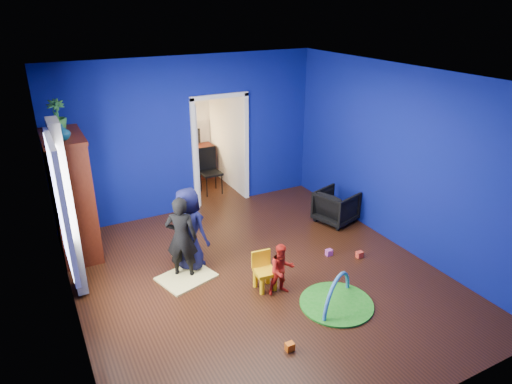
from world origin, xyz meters
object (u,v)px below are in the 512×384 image
toddler_red (282,270)px  study_desk (195,163)px  child_navy (189,229)px  armchair (336,206)px  kid_chair (265,273)px  child_black (182,238)px  play_mat (336,304)px  tv_armoire (72,196)px  folding_chair (211,172)px  vase (62,132)px  hopper_ball (182,249)px  crt_tv (74,193)px

toddler_red → study_desk: toddler_red is taller
toddler_red → child_navy: bearing=133.4°
armchair → kid_chair: armchair is taller
child_black → play_mat: bearing=165.3°
child_black → kid_chair: (0.90, -0.86, -0.38)m
tv_armoire → folding_chair: tv_armoire is taller
tv_armoire → play_mat: bearing=-47.3°
vase → kid_chair: 3.46m
kid_chair → toddler_red: bearing=-46.4°
hopper_ball → tv_armoire: bearing=143.6°
child_black → kid_chair: child_black is taller
vase → crt_tv: (0.04, 0.30, -1.05)m
armchair → study_desk: (-1.50, 3.27, 0.07)m
child_black → tv_armoire: size_ratio=0.64×
child_navy → study_desk: child_navy is taller
child_navy → kid_chair: (0.73, -1.03, -0.40)m
child_black → crt_tv: bearing=-18.2°
child_navy → study_desk: bearing=-53.4°
study_desk → toddler_red: bearing=-96.2°
armchair → hopper_ball: armchair is taller
folding_chair → child_black: bearing=-120.1°
toddler_red → kid_chair: size_ratio=1.51×
toddler_red → armchair: bearing=43.5°
armchair → hopper_ball: bearing=72.5°
play_mat → hopper_ball: bearing=125.3°
hopper_ball → play_mat: size_ratio=0.37×
vase → child_navy: bearing=-34.1°
child_navy → folding_chair: bearing=-60.4°
child_navy → toddler_red: (0.88, -1.23, -0.27)m
kid_chair → folding_chair: (0.66, 3.56, 0.21)m
kid_chair → study_desk: 4.57m
hopper_ball → study_desk: bearing=66.0°
toddler_red → play_mat: 0.86m
crt_tv → folding_chair: crt_tv is taller
play_mat → child_navy: bearing=127.9°
child_navy → folding_chair: (1.39, 2.53, -0.19)m
hopper_ball → toddler_red: bearing=-57.7°
vase → toddler_red: bearing=-43.5°
kid_chair → study_desk: size_ratio=0.57×
armchair → folding_chair: size_ratio=0.72×
armchair → child_black: (-3.06, -0.39, 0.33)m
toddler_red → play_mat: toddler_red is taller
crt_tv → folding_chair: bearing=24.5°
study_desk → child_black: bearing=-113.1°
child_navy → toddler_red: size_ratio=1.71×
child_navy → armchair: bearing=-117.2°
child_navy → kid_chair: child_navy is taller
child_black → folding_chair: 3.12m
toddler_red → crt_tv: 3.43m
crt_tv → folding_chair: 3.11m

